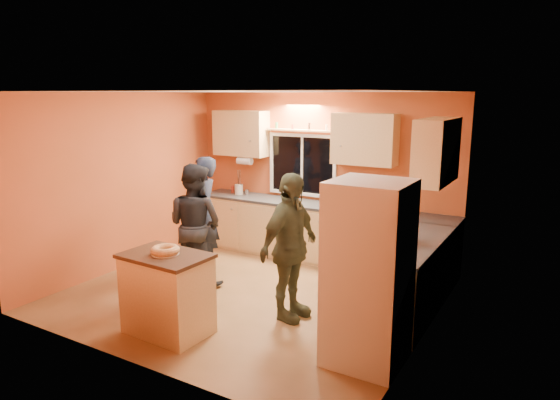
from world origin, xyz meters
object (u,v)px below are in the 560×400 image
Objects in this scene: island at (167,293)px; person_left at (204,215)px; person_center at (195,225)px; refrigerator at (368,274)px; person_right at (290,247)px.

island is 2.03m from person_left.
person_center reaches higher than island.
person_left reaches higher than person_center.
refrigerator is at bearing 47.71° from person_left.
island is at bearing 141.77° from person_right.
person_left is at bearing 157.56° from refrigerator.
person_right is at bearing 48.16° from island.
refrigerator is 2.86m from person_center.
person_center is (0.24, -0.48, -0.01)m from person_left.
person_center is (-0.68, 1.29, 0.38)m from island.
person_right reaches higher than island.
person_left is at bearing -64.71° from person_center.
person_left is at bearing 119.63° from island.
refrigerator is 2.20m from island.
island is at bearing -165.66° from refrigerator.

